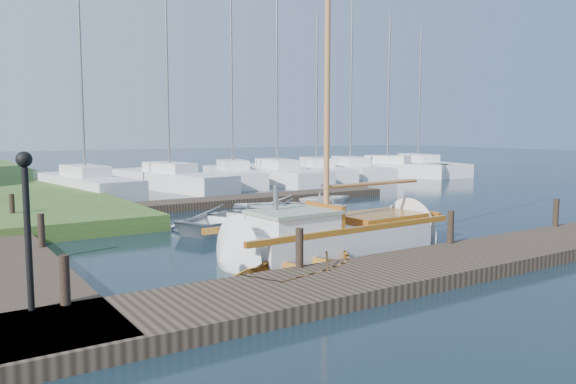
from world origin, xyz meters
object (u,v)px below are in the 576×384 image
mooring_post_3 (556,212)px  marina_boat_6 (387,168)px  mooring_post_0 (65,280)px  marina_boat_4 (316,171)px  marina_boat_1 (170,178)px  tender_c (290,205)px  lamp_post (27,209)px  mooring_post_2 (451,227)px  dinghy (308,259)px  tender_d (325,195)px  tender_a (234,215)px  marina_boat_3 (277,173)px  sailboat (337,239)px  marina_boat_5 (350,170)px  marina_boat_2 (233,175)px  marina_boat_0 (85,183)px  marina_boat_7 (418,166)px  mooring_post_4 (41,230)px  mooring_post_5 (12,207)px  mooring_post_1 (299,248)px

mooring_post_3 → marina_boat_6: bearing=59.3°
mooring_post_0 → marina_boat_4: size_ratio=0.08×
mooring_post_0 → marina_boat_1: bearing=64.2°
tender_c → lamp_post: bearing=158.5°
mooring_post_2 → dinghy: 4.09m
tender_d → marina_boat_1: marina_boat_1 is taller
mooring_post_0 → tender_d: bearing=35.7°
tender_a → marina_boat_6: marina_boat_6 is taller
mooring_post_2 → marina_boat_3: 20.13m
marina_boat_3 → dinghy: bearing=156.8°
tender_a → marina_boat_1: (2.84, 12.65, 0.14)m
mooring_post_2 → dinghy: size_ratio=0.24×
mooring_post_0 → tender_a: bearing=45.0°
dinghy → marina_boat_4: bearing=-60.1°
sailboat → marina_boat_4: 21.16m
marina_boat_3 → marina_boat_5: 5.58m
sailboat → tender_a: sailboat is taller
mooring_post_3 → marina_boat_5: bearing=67.2°
tender_c → marina_boat_4: 15.33m
marina_boat_2 → marina_boat_0: bearing=109.9°
mooring_post_3 → marina_boat_0: marina_boat_0 is taller
lamp_post → marina_boat_7: marina_boat_7 is taller
marina_boat_3 → sailboat: bearing=159.5°
marina_boat_2 → marina_boat_6: marina_boat_6 is taller
mooring_post_0 → mooring_post_3: size_ratio=1.00×
mooring_post_4 → marina_boat_2: 19.11m
mooring_post_4 → mooring_post_5: (0.00, 5.00, 0.00)m
tender_a → tender_c: size_ratio=0.99×
sailboat → marina_boat_5: (14.61, 17.19, 0.23)m
marina_boat_4 → marina_boat_5: (2.56, -0.20, 0.01)m
lamp_post → sailboat: sailboat is taller
lamp_post → marina_boat_2: size_ratio=0.23×
mooring_post_0 → marina_boat_6: marina_boat_6 is taller
marina_boat_6 → marina_boat_5: bearing=66.7°
mooring_post_4 → mooring_post_5: size_ratio=1.00×
marina_boat_3 → mooring_post_3: bearing=-179.9°
tender_c → tender_d: 2.24m
marina_boat_0 → marina_boat_7: marina_boat_0 is taller
mooring_post_1 → mooring_post_2: size_ratio=1.00×
mooring_post_4 → marina_boat_3: bearing=42.2°
mooring_post_4 → marina_boat_4: marina_boat_4 is taller
tender_c → marina_boat_5: marina_boat_5 is taller
marina_boat_1 → marina_boat_3: size_ratio=0.90×
mooring_post_0 → mooring_post_1: size_ratio=1.00×
marina_boat_0 → marina_boat_4: (14.09, 0.38, -0.01)m
mooring_post_0 → marina_boat_0: (4.79, 18.74, -0.13)m
dinghy → marina_boat_6: 27.25m
marina_boat_1 → marina_boat_5: (12.27, -0.06, 0.02)m
mooring_post_3 → dinghy: bearing=178.0°
tender_d → marina_boat_4: marina_boat_4 is taller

